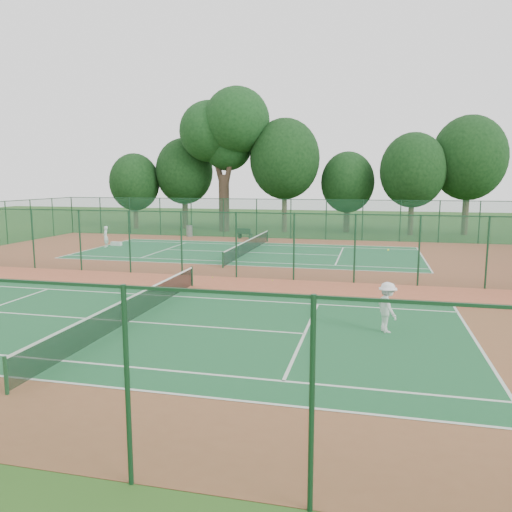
# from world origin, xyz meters

# --- Properties ---
(ground) EXTENTS (120.00, 120.00, 0.00)m
(ground) POSITION_xyz_m (0.00, 0.00, 0.00)
(ground) COLOR #254917
(ground) RESTS_ON ground
(red_pad) EXTENTS (40.00, 36.00, 0.01)m
(red_pad) POSITION_xyz_m (0.00, 0.00, 0.01)
(red_pad) COLOR brown
(red_pad) RESTS_ON ground
(court_near) EXTENTS (23.77, 10.97, 0.01)m
(court_near) POSITION_xyz_m (0.00, -9.00, 0.01)
(court_near) COLOR #1B552F
(court_near) RESTS_ON red_pad
(court_far) EXTENTS (23.77, 10.97, 0.01)m
(court_far) POSITION_xyz_m (0.00, 9.00, 0.01)
(court_far) COLOR #1D5E35
(court_far) RESTS_ON red_pad
(fence_north) EXTENTS (40.00, 0.09, 3.50)m
(fence_north) POSITION_xyz_m (0.00, 18.00, 1.76)
(fence_north) COLOR #1B5335
(fence_north) RESTS_ON ground
(fence_divider) EXTENTS (40.00, 0.09, 3.50)m
(fence_divider) POSITION_xyz_m (0.00, 0.00, 1.76)
(fence_divider) COLOR #1A4E34
(fence_divider) RESTS_ON ground
(tennis_net_near) EXTENTS (0.10, 12.90, 0.97)m
(tennis_net_near) POSITION_xyz_m (0.00, -9.00, 0.54)
(tennis_net_near) COLOR #163C23
(tennis_net_near) RESTS_ON ground
(tennis_net_far) EXTENTS (0.10, 12.90, 0.97)m
(tennis_net_far) POSITION_xyz_m (0.00, 9.00, 0.54)
(tennis_net_far) COLOR #163C20
(tennis_net_far) RESTS_ON ground
(player_near) EXTENTS (1.04, 1.28, 1.73)m
(player_near) POSITION_xyz_m (9.09, -8.15, 0.88)
(player_near) COLOR silver
(player_near) RESTS_ON court_near
(player_far) EXTENTS (0.54, 0.67, 1.62)m
(player_far) POSITION_xyz_m (-11.38, 9.18, 0.83)
(player_far) COLOR white
(player_far) RESTS_ON court_far
(trash_bin) EXTENTS (0.65, 0.65, 1.02)m
(trash_bin) POSITION_xyz_m (-7.75, 17.60, 0.52)
(trash_bin) COLOR gray
(trash_bin) RESTS_ON red_pad
(bench) EXTENTS (1.57, 1.04, 0.94)m
(bench) POSITION_xyz_m (-2.35, 16.88, 0.49)
(bench) COLOR #133920
(bench) RESTS_ON red_pad
(kit_bag) EXTENTS (0.84, 0.33, 0.31)m
(kit_bag) POSITION_xyz_m (-11.06, 10.18, 0.17)
(kit_bag) COLOR white
(kit_bag) RESTS_ON red_pad
(stray_ball_a) EXTENTS (0.07, 0.07, 0.07)m
(stray_ball_a) POSITION_xyz_m (0.36, -0.48, 0.05)
(stray_ball_a) COLOR gold
(stray_ball_a) RESTS_ON red_pad
(stray_ball_b) EXTENTS (0.06, 0.06, 0.06)m
(stray_ball_b) POSITION_xyz_m (3.62, -0.54, 0.04)
(stray_ball_b) COLOR yellow
(stray_ball_b) RESTS_ON red_pad
(stray_ball_c) EXTENTS (0.07, 0.07, 0.07)m
(stray_ball_c) POSITION_xyz_m (-0.83, -0.35, 0.05)
(stray_ball_c) COLOR #E8F238
(stray_ball_c) RESTS_ON red_pad
(big_tree) EXTENTS (9.14, 6.69, 14.04)m
(big_tree) POSITION_xyz_m (-5.94, 23.11, 9.94)
(big_tree) COLOR #34251C
(big_tree) RESTS_ON ground
(evergreen_row) EXTENTS (39.00, 5.00, 12.00)m
(evergreen_row) POSITION_xyz_m (0.50, 24.25, 0.00)
(evergreen_row) COLOR black
(evergreen_row) RESTS_ON ground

